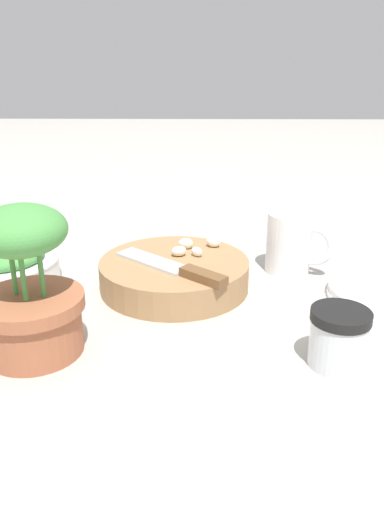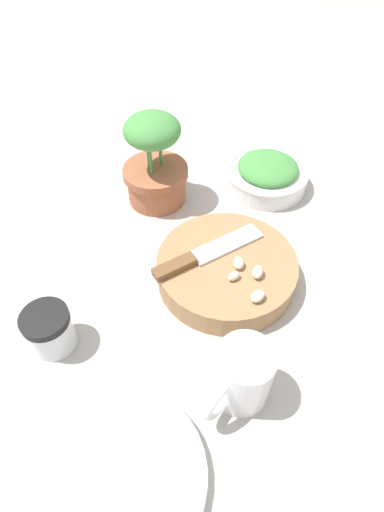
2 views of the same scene
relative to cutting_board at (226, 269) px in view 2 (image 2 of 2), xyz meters
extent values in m
plane|color=#B2ADA3|center=(-0.03, 0.06, -0.02)|extent=(5.00, 5.00, 0.00)
cylinder|color=#9E754C|center=(0.00, 0.00, 0.00)|extent=(0.23, 0.23, 0.04)
cube|color=brown|center=(-0.04, 0.07, 0.03)|extent=(0.07, 0.06, 0.01)
cube|color=silver|center=(0.03, 0.01, 0.02)|extent=(0.12, 0.11, 0.01)
ellipsoid|color=#F3ECCC|center=(-0.06, -0.06, 0.03)|extent=(0.03, 0.03, 0.02)
ellipsoid|color=silver|center=(-0.02, -0.05, 0.03)|extent=(0.02, 0.02, 0.02)
ellipsoid|color=#F2E1CF|center=(-0.03, -0.02, 0.03)|extent=(0.02, 0.02, 0.01)
ellipsoid|color=beige|center=(-0.01, -0.02, 0.03)|extent=(0.03, 0.02, 0.02)
cylinder|color=white|center=(0.27, -0.02, 0.00)|extent=(0.16, 0.16, 0.04)
torus|color=white|center=(0.27, -0.02, 0.02)|extent=(0.17, 0.17, 0.01)
ellipsoid|color=#478E42|center=(0.27, -0.02, 0.02)|extent=(0.12, 0.12, 0.04)
cylinder|color=silver|center=(-0.20, 0.21, 0.01)|extent=(0.06, 0.06, 0.06)
cylinder|color=black|center=(-0.20, 0.21, 0.04)|extent=(0.07, 0.07, 0.01)
cylinder|color=white|center=(-0.19, -0.07, 0.03)|extent=(0.07, 0.07, 0.10)
torus|color=white|center=(-0.22, -0.05, 0.03)|extent=(0.07, 0.04, 0.07)
cylinder|color=white|center=(-0.33, 0.04, -0.02)|extent=(0.21, 0.21, 0.01)
cylinder|color=white|center=(-0.33, 0.04, -0.01)|extent=(0.21, 0.21, 0.01)
cylinder|color=#A35B3D|center=(0.16, 0.19, 0.01)|extent=(0.11, 0.11, 0.07)
cylinder|color=#A35B3D|center=(0.16, 0.19, 0.04)|extent=(0.13, 0.13, 0.02)
ellipsoid|color=#478E42|center=(0.16, 0.19, 0.13)|extent=(0.10, 0.10, 0.06)
cylinder|color=#478E42|center=(0.14, 0.19, 0.09)|extent=(0.01, 0.01, 0.08)
cylinder|color=#478E42|center=(0.16, 0.20, 0.09)|extent=(0.01, 0.01, 0.08)
cylinder|color=#478E42|center=(0.18, 0.18, 0.09)|extent=(0.01, 0.01, 0.08)
camera|label=1|loc=(-0.04, 0.70, 0.30)|focal=35.00mm
camera|label=2|loc=(-0.42, -0.08, 0.50)|focal=28.00mm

